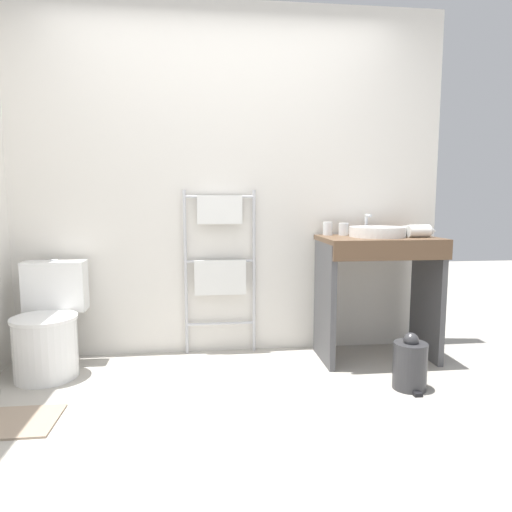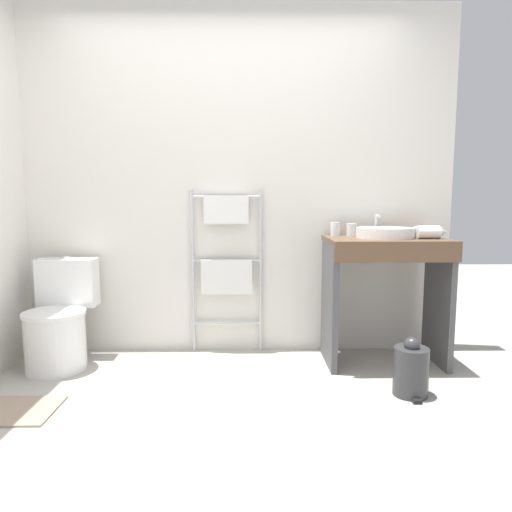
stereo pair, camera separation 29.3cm
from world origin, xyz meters
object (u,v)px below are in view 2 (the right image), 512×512
(cup_near_wall, at_px, (335,229))
(trash_bin, at_px, (411,370))
(sink_basin, at_px, (385,232))
(toilet, at_px, (59,324))
(towel_radiator, at_px, (227,254))
(cup_near_edge, at_px, (352,230))
(hair_dryer, at_px, (429,232))

(cup_near_wall, relative_size, trash_bin, 0.28)
(sink_basin, height_order, trash_bin, sink_basin)
(toilet, relative_size, towel_radiator, 0.61)
(cup_near_edge, bearing_deg, hair_dryer, -25.65)
(toilet, bearing_deg, hair_dryer, -0.33)
(toilet, bearing_deg, towel_radiator, 14.13)
(cup_near_wall, distance_m, hair_dryer, 0.65)
(toilet, distance_m, hair_dryer, 2.63)
(toilet, bearing_deg, cup_near_wall, 7.07)
(towel_radiator, distance_m, cup_near_edge, 0.94)
(hair_dryer, distance_m, trash_bin, 0.97)
(cup_near_wall, bearing_deg, toilet, -172.93)
(towel_radiator, relative_size, sink_basin, 3.12)
(cup_near_wall, xyz_separation_m, cup_near_edge, (0.11, -0.03, -0.00))
(toilet, bearing_deg, sink_basin, 1.34)
(sink_basin, xyz_separation_m, hair_dryer, (0.28, -0.07, 0.01))
(cup_near_edge, bearing_deg, trash_bin, -73.69)
(cup_near_edge, relative_size, trash_bin, 0.26)
(cup_near_edge, bearing_deg, sink_basin, -39.60)
(towel_radiator, height_order, hair_dryer, towel_radiator)
(toilet, xyz_separation_m, trash_bin, (2.28, -0.51, -0.14))
(hair_dryer, bearing_deg, trash_bin, -118.34)
(toilet, relative_size, hair_dryer, 3.62)
(hair_dryer, relative_size, trash_bin, 0.58)
(towel_radiator, xyz_separation_m, trash_bin, (1.13, -0.80, -0.60))
(cup_near_wall, bearing_deg, trash_bin, -66.59)
(towel_radiator, bearing_deg, hair_dryer, -12.31)
(trash_bin, bearing_deg, sink_basin, 91.59)
(cup_near_wall, bearing_deg, cup_near_edge, -13.38)
(towel_radiator, xyz_separation_m, hair_dryer, (1.40, -0.30, 0.19))
(cup_near_edge, distance_m, hair_dryer, 0.53)
(toilet, distance_m, cup_near_wall, 2.08)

